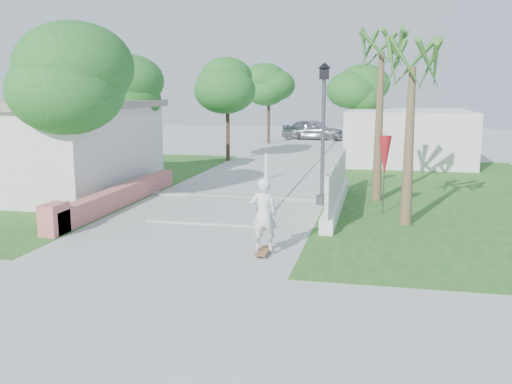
% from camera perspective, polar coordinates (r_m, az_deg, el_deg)
% --- Properties ---
extents(ground, '(90.00, 90.00, 0.00)m').
position_cam_1_polar(ground, '(13.70, -8.00, -5.18)').
color(ground, '#B7B7B2').
rests_on(ground, ground).
extents(path_strip, '(3.20, 36.00, 0.06)m').
position_cam_1_polar(path_strip, '(32.91, 4.07, 3.90)').
color(path_strip, '#B7B7B2').
rests_on(path_strip, ground).
extents(curb, '(6.50, 0.25, 0.10)m').
position_cam_1_polar(curb, '(19.29, -1.87, -0.46)').
color(curb, '#999993').
rests_on(curb, ground).
extents(grass_left, '(8.00, 20.00, 0.01)m').
position_cam_1_polar(grass_left, '(23.74, -17.28, 0.98)').
color(grass_left, '#245C1D').
rests_on(grass_left, ground).
extents(grass_right, '(8.00, 20.00, 0.01)m').
position_cam_1_polar(grass_right, '(20.84, 18.57, -0.32)').
color(grass_right, '#245C1D').
rests_on(grass_right, ground).
extents(pink_wall, '(0.45, 8.20, 0.80)m').
position_cam_1_polar(pink_wall, '(18.10, -13.98, -0.62)').
color(pink_wall, '#C86F66').
rests_on(pink_wall, ground).
extents(house_left, '(8.40, 7.40, 3.23)m').
position_cam_1_polar(house_left, '(22.38, -22.25, 4.36)').
color(house_left, silver).
rests_on(house_left, ground).
extents(lattice_fence, '(0.35, 7.00, 1.50)m').
position_cam_1_polar(lattice_fence, '(17.70, 8.06, 0.11)').
color(lattice_fence, white).
rests_on(lattice_fence, ground).
extents(building_right, '(6.00, 8.00, 2.60)m').
position_cam_1_polar(building_right, '(30.50, 14.83, 5.49)').
color(building_right, silver).
rests_on(building_right, ground).
extents(street_lamp, '(0.44, 0.44, 4.44)m').
position_cam_1_polar(street_lamp, '(18.01, 6.73, 6.34)').
color(street_lamp, '#59595E').
rests_on(street_lamp, ground).
extents(bollard, '(0.14, 0.14, 1.09)m').
position_cam_1_polar(bollard, '(23.01, 1.02, 2.62)').
color(bollard, white).
rests_on(bollard, ground).
extents(patio_umbrella, '(0.36, 0.36, 2.30)m').
position_cam_1_polar(patio_umbrella, '(16.99, 12.75, 3.44)').
color(patio_umbrella, '#59595E').
rests_on(patio_umbrella, ground).
extents(tree_left_near, '(3.60, 3.60, 5.28)m').
position_cam_1_polar(tree_left_near, '(17.86, -18.75, 10.34)').
color(tree_left_near, '#4C3826').
rests_on(tree_left_near, ground).
extents(tree_left_mid, '(3.20, 3.20, 4.85)m').
position_cam_1_polar(tree_left_mid, '(23.18, -13.83, 9.61)').
color(tree_left_mid, '#4C3826').
rests_on(tree_left_mid, ground).
extents(tree_path_left, '(3.40, 3.40, 5.23)m').
position_cam_1_polar(tree_path_left, '(29.37, -2.85, 10.57)').
color(tree_path_left, '#4C3826').
rests_on(tree_path_left, ground).
extents(tree_path_right, '(3.00, 3.00, 4.79)m').
position_cam_1_polar(tree_path_right, '(32.40, 9.87, 9.82)').
color(tree_path_right, '#4C3826').
rests_on(tree_path_right, ground).
extents(tree_path_far, '(3.20, 3.20, 5.17)m').
position_cam_1_polar(tree_path_far, '(39.07, 1.30, 10.47)').
color(tree_path_far, '#4C3826').
rests_on(tree_path_far, ground).
extents(palm_far, '(1.80, 1.80, 5.30)m').
position_cam_1_polar(palm_far, '(18.91, 12.43, 12.60)').
color(palm_far, brown).
rests_on(palm_far, ground).
extents(palm_near, '(1.80, 1.80, 4.70)m').
position_cam_1_polar(palm_near, '(15.61, 15.36, 11.10)').
color(palm_near, brown).
rests_on(palm_near, ground).
extents(skateboarder, '(0.77, 2.80, 1.72)m').
position_cam_1_polar(skateboarder, '(13.15, 0.56, -2.13)').
color(skateboarder, '#915C3A').
rests_on(skateboarder, ground).
extents(dog, '(0.38, 0.56, 0.40)m').
position_cam_1_polar(dog, '(14.83, 0.73, -3.04)').
color(dog, silver).
rests_on(dog, ground).
extents(parked_car, '(4.58, 2.10, 1.52)m').
position_cam_1_polar(parked_car, '(41.97, 5.71, 6.22)').
color(parked_car, '#B2B6BA').
rests_on(parked_car, ground).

